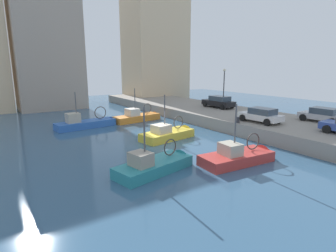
% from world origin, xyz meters
% --- Properties ---
extents(water_surface, '(80.00, 80.00, 0.00)m').
position_xyz_m(water_surface, '(0.00, 0.00, 0.00)').
color(water_surface, '#335675').
rests_on(water_surface, ground).
extents(quay_wall, '(9.00, 56.00, 1.20)m').
position_xyz_m(quay_wall, '(11.50, 0.00, 0.60)').
color(quay_wall, gray).
rests_on(quay_wall, ground).
extents(fishing_boat_red, '(6.03, 2.62, 4.89)m').
position_xyz_m(fishing_boat_red, '(2.02, -7.09, 0.10)').
color(fishing_boat_red, '#BC3833').
rests_on(fishing_boat_red, ground).
extents(fishing_boat_yellow, '(5.94, 2.72, 4.85)m').
position_xyz_m(fishing_boat_yellow, '(1.66, 0.71, 0.11)').
color(fishing_boat_yellow, gold).
rests_on(fishing_boat_yellow, ground).
extents(fishing_boat_blue, '(7.02, 2.29, 4.60)m').
position_xyz_m(fishing_boat_blue, '(-2.89, 9.32, 0.12)').
color(fishing_boat_blue, '#2D60B7').
rests_on(fishing_boat_blue, ground).
extents(fishing_boat_orange, '(6.58, 2.48, 4.67)m').
position_xyz_m(fishing_boat_orange, '(3.21, 9.44, 0.12)').
color(fishing_boat_orange, orange).
rests_on(fishing_boat_orange, ground).
extents(fishing_boat_teal, '(6.11, 2.92, 4.96)m').
position_xyz_m(fishing_boat_teal, '(-3.37, -5.22, 0.10)').
color(fishing_boat_teal, teal).
rests_on(fishing_boat_teal, ground).
extents(parked_car_black, '(2.08, 4.34, 1.47)m').
position_xyz_m(parked_car_black, '(12.63, 5.88, 1.95)').
color(parked_car_black, black).
rests_on(parked_car_black, quay_wall).
extents(parked_car_white, '(2.12, 3.97, 1.36)m').
position_xyz_m(parked_car_white, '(9.30, -3.01, 1.90)').
color(parked_car_white, silver).
rests_on(parked_car_white, quay_wall).
extents(parked_car_silver, '(2.16, 3.91, 1.34)m').
position_xyz_m(parked_car_silver, '(14.24, -6.10, 1.89)').
color(parked_car_silver, '#B7B7BC').
rests_on(parked_car_silver, quay_wall).
extents(mooring_bollard_mid, '(0.28, 0.28, 0.55)m').
position_xyz_m(mooring_bollard_mid, '(7.35, -2.00, 1.48)').
color(mooring_bollard_mid, '#2D2D33').
rests_on(mooring_bollard_mid, quay_wall).
extents(quay_streetlamp, '(0.36, 0.36, 4.83)m').
position_xyz_m(quay_streetlamp, '(13.00, 5.47, 4.45)').
color(quay_streetlamp, '#38383D').
rests_on(quay_streetlamp, quay_wall).
extents(waterfront_building_central, '(10.40, 7.98, 19.44)m').
position_xyz_m(waterfront_building_central, '(14.93, 24.66, 9.74)').
color(waterfront_building_central, beige).
rests_on(waterfront_building_central, ground).
extents(waterfront_building_east_mid, '(9.50, 6.97, 17.93)m').
position_xyz_m(waterfront_building_east_mid, '(-3.09, 25.62, 8.98)').
color(waterfront_building_east_mid, '#A39384').
rests_on(waterfront_building_east_mid, ground).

